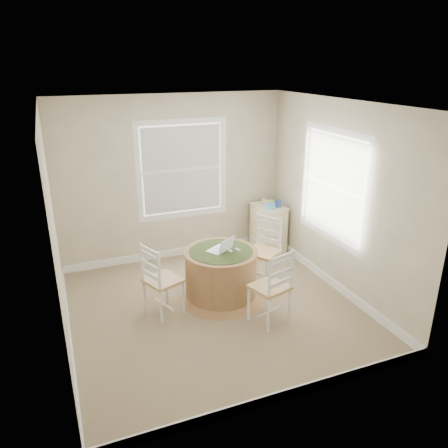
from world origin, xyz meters
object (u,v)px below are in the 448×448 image
chair_left (163,280)px  chair_near (270,287)px  round_table (221,272)px  chair_right (262,252)px  corner_chest (268,228)px  laptop (221,249)px

chair_left → chair_near: bearing=-140.9°
round_table → chair_left: size_ratio=1.22×
chair_right → corner_chest: (0.61, 1.00, -0.08)m
chair_right → round_table: bearing=-107.8°
chair_left → chair_right: size_ratio=1.00×
chair_near → chair_left: bearing=-46.1°
round_table → chair_right: 0.75m
chair_left → round_table: bearing=-105.2°
chair_right → corner_chest: 1.18m
round_table → chair_right: bearing=1.2°
chair_near → round_table: bearing=-82.0°
chair_right → chair_near: bearing=-55.5°
chair_left → chair_right: same height
chair_near → corner_chest: bearing=-133.6°
laptop → round_table: bearing=40.0°
chair_right → laptop: 0.78m
chair_left → corner_chest: 2.51m
chair_near → chair_right: size_ratio=1.00×
chair_near → laptop: bearing=-82.8°
laptop → chair_left: bearing=-25.0°
round_table → chair_near: chair_near is taller
chair_left → laptop: size_ratio=2.39×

